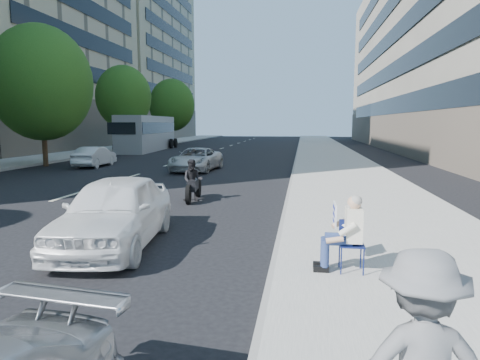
% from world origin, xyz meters
% --- Properties ---
extents(ground, '(160.00, 160.00, 0.00)m').
position_xyz_m(ground, '(0.00, 0.00, 0.00)').
color(ground, black).
rests_on(ground, ground).
extents(near_sidewalk, '(5.00, 120.00, 0.15)m').
position_xyz_m(near_sidewalk, '(4.00, 20.00, 0.07)').
color(near_sidewalk, gray).
rests_on(near_sidewalk, ground).
extents(far_sidewalk, '(4.50, 120.00, 0.15)m').
position_xyz_m(far_sidewalk, '(-16.75, 20.00, 0.07)').
color(far_sidewalk, gray).
rests_on(far_sidewalk, ground).
extents(far_bldg_north, '(22.00, 28.00, 28.00)m').
position_xyz_m(far_bldg_north, '(-30.00, 62.00, 14.00)').
color(far_bldg_north, tan).
rests_on(far_bldg_north, ground).
extents(tree_far_c, '(6.00, 6.00, 8.47)m').
position_xyz_m(tree_far_c, '(-13.70, 18.00, 5.02)').
color(tree_far_c, '#382616').
rests_on(tree_far_c, ground).
extents(tree_far_d, '(4.80, 4.80, 7.65)m').
position_xyz_m(tree_far_d, '(-13.70, 30.00, 4.89)').
color(tree_far_d, '#382616').
rests_on(tree_far_d, ground).
extents(tree_far_e, '(5.40, 5.40, 7.89)m').
position_xyz_m(tree_far_e, '(-13.70, 44.00, 4.78)').
color(tree_far_e, '#382616').
rests_on(tree_far_e, ground).
extents(seated_protester, '(0.83, 1.12, 1.31)m').
position_xyz_m(seated_protester, '(2.67, 1.03, 0.87)').
color(seated_protester, navy).
rests_on(seated_protester, near_sidewalk).
extents(white_sedan_near, '(2.27, 4.62, 1.52)m').
position_xyz_m(white_sedan_near, '(-2.04, 2.36, 0.76)').
color(white_sedan_near, white).
rests_on(white_sedan_near, ground).
extents(white_sedan_mid, '(1.49, 3.78, 1.22)m').
position_xyz_m(white_sedan_mid, '(-10.59, 18.23, 0.61)').
color(white_sedan_mid, silver).
rests_on(white_sedan_mid, ground).
extents(white_sedan_far, '(2.36, 4.68, 1.27)m').
position_xyz_m(white_sedan_far, '(-3.92, 16.94, 0.64)').
color(white_sedan_far, silver).
rests_on(white_sedan_far, ground).
extents(motorcycle, '(0.75, 2.05, 1.42)m').
position_xyz_m(motorcycle, '(-1.74, 7.85, 0.64)').
color(motorcycle, black).
rests_on(motorcycle, ground).
extents(bus, '(3.45, 12.22, 3.30)m').
position_xyz_m(bus, '(-13.00, 33.73, 1.64)').
color(bus, gray).
rests_on(bus, ground).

